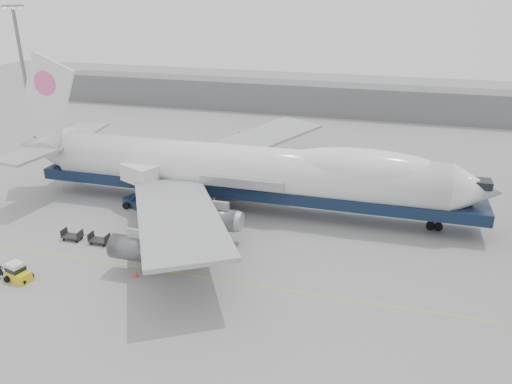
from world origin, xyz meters
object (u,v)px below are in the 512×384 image
(catering_truck, at_px, (141,184))
(ground_worker, at_px, (0,271))
(airliner, at_px, (247,170))
(baggage_tug, at_px, (17,273))

(catering_truck, relative_size, ground_worker, 3.54)
(airliner, height_order, catering_truck, airliner)
(catering_truck, bearing_deg, baggage_tug, -76.89)
(airliner, xyz_separation_m, baggage_tug, (-17.67, -23.59, -4.76))
(catering_truck, bearing_deg, airliner, 37.68)
(catering_truck, distance_m, baggage_tug, 20.61)
(catering_truck, bearing_deg, ground_worker, -81.83)
(baggage_tug, bearing_deg, catering_truck, 94.24)
(airliner, distance_m, catering_truck, 14.52)
(airliner, distance_m, baggage_tug, 29.85)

